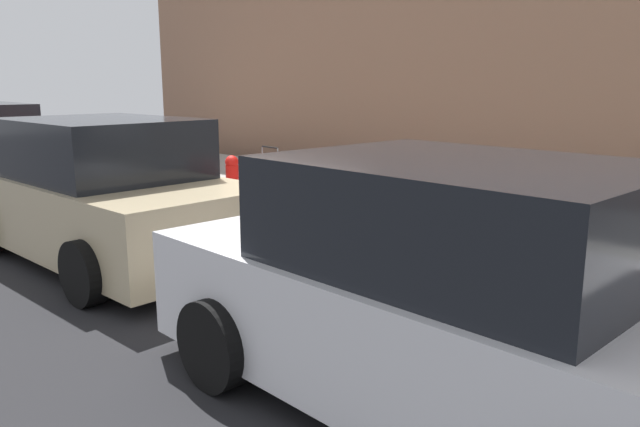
% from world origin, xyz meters
% --- Properties ---
extents(ground_plane, '(40.00, 40.00, 0.00)m').
position_xyz_m(ground_plane, '(0.00, 0.00, 0.00)').
color(ground_plane, black).
extents(sidewalk_curb, '(18.00, 5.00, 0.14)m').
position_xyz_m(sidewalk_curb, '(0.00, -2.50, 0.07)').
color(sidewalk_curb, '#9E9B93').
rests_on(sidewalk_curb, ground_plane).
extents(suitcase_navy_0, '(0.43, 0.26, 0.72)m').
position_xyz_m(suitcase_navy_0, '(-3.92, -0.84, 0.40)').
color(suitcase_navy_0, navy).
rests_on(suitcase_navy_0, sidewalk_curb).
extents(suitcase_silver_1, '(0.45, 0.25, 0.98)m').
position_xyz_m(suitcase_silver_1, '(-3.44, -0.75, 0.52)').
color(suitcase_silver_1, '#9EA0A8').
rests_on(suitcase_silver_1, sidewalk_curb).
extents(suitcase_red_2, '(0.51, 0.28, 1.05)m').
position_xyz_m(suitcase_red_2, '(-2.93, -0.75, 0.52)').
color(suitcase_red_2, red).
rests_on(suitcase_red_2, sidewalk_curb).
extents(suitcase_black_3, '(0.42, 0.26, 0.58)m').
position_xyz_m(suitcase_black_3, '(-2.42, -0.88, 0.40)').
color(suitcase_black_3, black).
rests_on(suitcase_black_3, sidewalk_curb).
extents(suitcase_olive_4, '(0.39, 0.19, 0.82)m').
position_xyz_m(suitcase_olive_4, '(-1.97, -0.85, 0.44)').
color(suitcase_olive_4, '#59601E').
rests_on(suitcase_olive_4, sidewalk_curb).
extents(suitcase_teal_5, '(0.47, 0.26, 1.10)m').
position_xyz_m(suitcase_teal_5, '(-1.50, -0.81, 0.53)').
color(suitcase_teal_5, '#0F606B').
rests_on(suitcase_teal_5, sidewalk_curb).
extents(suitcase_maroon_6, '(0.49, 0.27, 1.05)m').
position_xyz_m(suitcase_maroon_6, '(-0.97, -0.88, 0.51)').
color(suitcase_maroon_6, maroon).
rests_on(suitcase_maroon_6, sidewalk_curb).
extents(suitcase_navy_7, '(0.46, 0.25, 0.82)m').
position_xyz_m(suitcase_navy_7, '(-0.45, -0.77, 0.44)').
color(suitcase_navy_7, navy).
rests_on(suitcase_navy_7, sidewalk_curb).
extents(suitcase_silver_8, '(0.40, 0.19, 0.79)m').
position_xyz_m(suitcase_silver_8, '(0.02, -0.85, 0.41)').
color(suitcase_silver_8, '#9EA0A8').
rests_on(suitcase_silver_8, sidewalk_curb).
extents(suitcase_red_9, '(0.43, 0.25, 1.03)m').
position_xyz_m(suitcase_red_9, '(0.47, -0.80, 0.51)').
color(suitcase_red_9, red).
rests_on(suitcase_red_9, sidewalk_curb).
extents(fire_hydrant, '(0.39, 0.21, 0.82)m').
position_xyz_m(fire_hydrant, '(1.42, -0.80, 0.57)').
color(fire_hydrant, red).
rests_on(fire_hydrant, sidewalk_curb).
extents(bollard_post, '(0.16, 0.16, 0.90)m').
position_xyz_m(bollard_post, '(2.00, -0.65, 0.59)').
color(bollard_post, brown).
rests_on(bollard_post, sidewalk_curb).
extents(parked_car_white_0, '(4.22, 2.06, 1.62)m').
position_xyz_m(parked_car_white_0, '(-4.44, 1.73, 0.76)').
color(parked_car_white_0, silver).
rests_on(parked_car_white_0, ground_plane).
extents(parked_car_beige_1, '(4.32, 2.24, 1.67)m').
position_xyz_m(parked_car_beige_1, '(0.43, 1.73, 0.78)').
color(parked_car_beige_1, tan).
rests_on(parked_car_beige_1, ground_plane).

